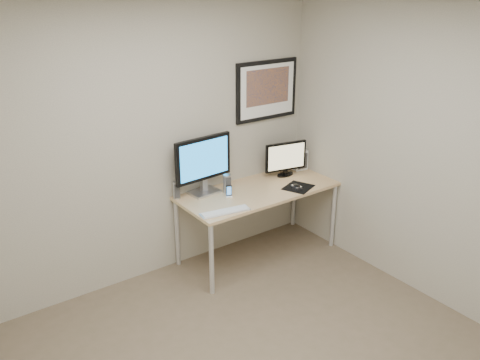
{
  "coord_description": "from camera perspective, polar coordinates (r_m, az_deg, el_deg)",
  "views": [
    {
      "loc": [
        -1.85,
        -2.29,
        2.67
      ],
      "look_at": [
        0.6,
        1.1,
        1.01
      ],
      "focal_mm": 38.0,
      "sensor_mm": 36.0,
      "label": 1
    }
  ],
  "objects": [
    {
      "name": "framed_art",
      "position": [
        5.21,
        3.02,
        10.05
      ],
      "size": [
        0.75,
        0.04,
        0.6
      ],
      "color": "black",
      "rests_on": "room"
    },
    {
      "name": "phone_dock",
      "position": [
        4.82,
        -1.25,
        -1.26
      ],
      "size": [
        0.07,
        0.07,
        0.12
      ],
      "primitive_type": "cube",
      "rotation": [
        0.0,
        0.0,
        -0.38
      ],
      "color": "black",
      "rests_on": "desk"
    },
    {
      "name": "monitor_large",
      "position": [
        4.83,
        -4.13,
        1.94
      ],
      "size": [
        0.62,
        0.22,
        0.57
      ],
      "rotation": [
        0.0,
        0.0,
        0.08
      ],
      "color": "#AEAEB3",
      "rests_on": "desk"
    },
    {
      "name": "keyboard",
      "position": [
        4.53,
        -1.67,
        -3.56
      ],
      "size": [
        0.47,
        0.2,
        0.02
      ],
      "primitive_type": "cube",
      "rotation": [
        0.0,
        0.0,
        -0.17
      ],
      "color": "silver",
      "rests_on": "desk"
    },
    {
      "name": "monitor_tv",
      "position": [
        5.33,
        5.16,
        2.47
      ],
      "size": [
        0.46,
        0.14,
        0.36
      ],
      "rotation": [
        0.0,
        0.0,
        -0.19
      ],
      "color": "black",
      "rests_on": "desk"
    },
    {
      "name": "desk",
      "position": [
        5.04,
        2.06,
        -1.77
      ],
      "size": [
        1.6,
        0.7,
        0.73
      ],
      "color": "#A2744E",
      "rests_on": "floor"
    },
    {
      "name": "mouse",
      "position": [
        5.08,
        6.37,
        -0.67
      ],
      "size": [
        0.07,
        0.11,
        0.03
      ],
      "primitive_type": "ellipsoid",
      "rotation": [
        0.0,
        0.0,
        -0.07
      ],
      "color": "black",
      "rests_on": "mousepad"
    },
    {
      "name": "fan_unit",
      "position": [
        5.55,
        6.74,
        2.27
      ],
      "size": [
        0.15,
        0.12,
        0.22
      ],
      "primitive_type": "cube",
      "rotation": [
        0.0,
        0.0,
        -0.1
      ],
      "color": "white",
      "rests_on": "desk"
    },
    {
      "name": "room",
      "position": [
        3.46,
        -1.69,
        4.43
      ],
      "size": [
        3.6,
        3.6,
        3.6
      ],
      "color": "white",
      "rests_on": "ground"
    },
    {
      "name": "speaker_right",
      "position": [
        4.91,
        -1.47,
        -0.42
      ],
      "size": [
        0.09,
        0.09,
        0.18
      ],
      "primitive_type": "cylinder",
      "rotation": [
        0.0,
        0.0,
        -0.24
      ],
      "color": "#AEAEB3",
      "rests_on": "desk"
    },
    {
      "name": "speaker_left",
      "position": [
        4.82,
        -7.14,
        -1.12
      ],
      "size": [
        0.09,
        0.09,
        0.17
      ],
      "primitive_type": "cylinder",
      "rotation": [
        0.0,
        0.0,
        -0.36
      ],
      "color": "#AEAEB3",
      "rests_on": "desk"
    },
    {
      "name": "mousepad",
      "position": [
        5.1,
        6.57,
        -0.81
      ],
      "size": [
        0.35,
        0.34,
        0.0
      ],
      "primitive_type": "cube",
      "rotation": [
        0.0,
        0.0,
        0.39
      ],
      "color": "black",
      "rests_on": "desk"
    }
  ]
}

